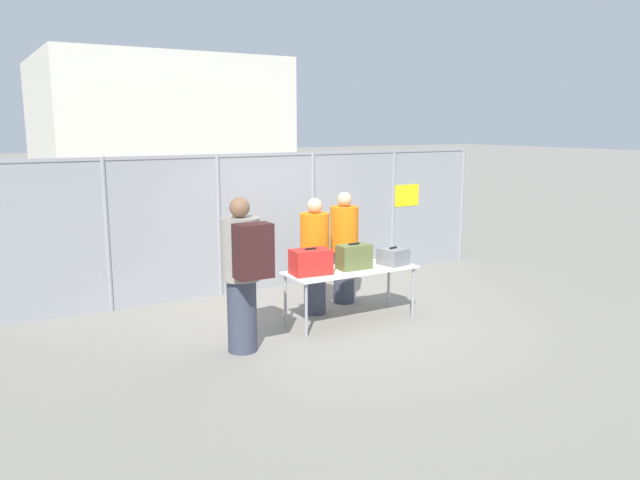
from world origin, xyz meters
The scene contains 11 objects.
ground_plane centered at (0.00, 0.00, 0.00)m, with size 120.00×120.00×0.00m, color gray.
fence_section centered at (0.02, 2.00, 1.16)m, with size 8.55×0.07×2.22m.
inspection_table centered at (0.19, -0.17, 0.67)m, with size 1.84×0.69×0.73m.
suitcase_red centered at (-0.43, -0.15, 0.90)m, with size 0.54×0.38×0.35m.
suitcase_olive centered at (0.23, -0.19, 0.90)m, with size 0.46×0.28×0.36m.
suitcase_grey centered at (0.85, -0.25, 0.85)m, with size 0.40×0.40×0.25m.
traveler_hooded centered at (-1.56, -0.56, 1.02)m, with size 0.46×0.71×1.85m.
security_worker_near centered at (-0.06, 0.38, 0.86)m, with size 0.41×0.41×1.66m.
security_worker_far centered at (0.61, 0.64, 0.87)m, with size 0.42×0.42×1.69m.
utility_trailer centered at (0.72, 3.70, 0.41)m, with size 4.45×2.02×0.71m.
distant_hangar centered at (5.94, 28.90, 3.12)m, with size 12.27×11.59×6.24m.
Camera 1 is at (-4.40, -7.07, 2.66)m, focal length 35.00 mm.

